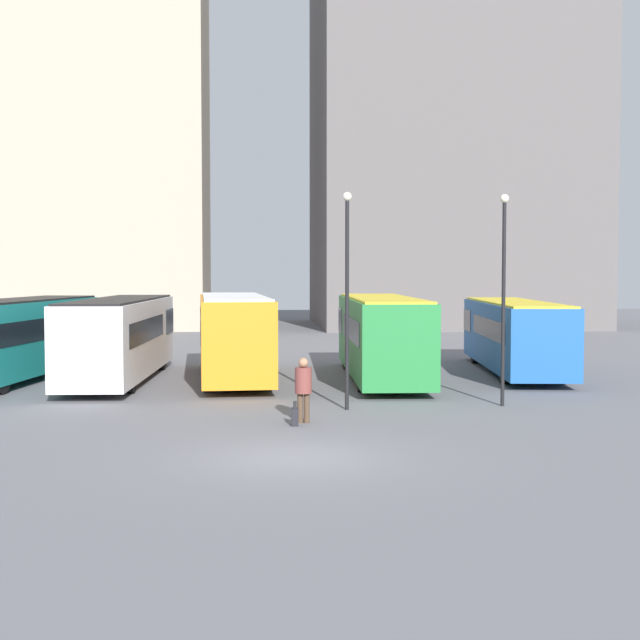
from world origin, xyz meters
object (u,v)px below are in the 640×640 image
at_px(bus_0, 17,336).
at_px(lamp_post_2, 347,285).
at_px(bus_1, 121,336).
at_px(lamp_post_3, 504,284).
at_px(traveler, 303,384).
at_px(bus_2, 233,334).
at_px(suitcase, 295,417).
at_px(bus_3, 381,334).
at_px(bus_4, 514,333).

xyz_separation_m(bus_0, lamp_post_2, (12.03, -8.37, 2.11)).
height_order(bus_1, lamp_post_3, lamp_post_3).
bearing_deg(traveler, lamp_post_3, -65.85).
xyz_separation_m(bus_2, suitcase, (1.87, -10.82, -1.55)).
bearing_deg(suitcase, bus_0, 44.54).
bearing_deg(bus_0, traveler, -126.54).
bearing_deg(lamp_post_2, traveler, -123.03).
relative_size(bus_1, lamp_post_2, 1.84).
height_order(bus_0, suitcase, bus_0).
xyz_separation_m(bus_1, lamp_post_2, (8.00, -8.18, 2.10)).
height_order(bus_2, suitcase, bus_2).
bearing_deg(bus_0, lamp_post_2, -116.14).
xyz_separation_m(bus_3, lamp_post_2, (-2.20, -7.73, 2.08)).
height_order(traveler, lamp_post_3, lamp_post_3).
xyz_separation_m(bus_2, lamp_post_3, (8.60, -7.70, 2.05)).
relative_size(traveler, lamp_post_3, 0.28).
bearing_deg(suitcase, traveler, -28.94).
bearing_deg(bus_2, bus_3, -96.94).
relative_size(bus_1, bus_4, 0.99).
distance_m(bus_1, suitcase, 12.66).
xyz_separation_m(bus_1, bus_3, (10.20, -0.46, 0.02)).
height_order(bus_1, traveler, bus_1).
bearing_deg(traveler, suitcase, 151.06).
distance_m(bus_0, lamp_post_3, 18.91).
bearing_deg(bus_2, lamp_post_3, -135.06).
bearing_deg(lamp_post_3, bus_0, 154.90).
bearing_deg(lamp_post_3, bus_3, 110.87).
distance_m(bus_0, bus_2, 8.42).
relative_size(bus_0, suitcase, 17.88).
height_order(bus_2, bus_4, bus_2).
xyz_separation_m(bus_4, traveler, (-9.61, -11.90, -0.56)).
bearing_deg(bus_1, bus_2, -88.42).
height_order(bus_3, traveler, bus_3).
bearing_deg(traveler, bus_4, -37.24).
xyz_separation_m(traveler, suitcase, (-0.26, -0.44, -0.84)).
height_order(bus_0, lamp_post_3, lamp_post_3).
distance_m(bus_1, lamp_post_3, 15.29).
xyz_separation_m(bus_0, bus_2, (8.42, -0.27, 0.07)).
height_order(bus_4, traveler, bus_4).
bearing_deg(bus_1, bus_4, -82.24).
relative_size(bus_1, bus_2, 1.10).
bearing_deg(lamp_post_2, bus_3, 74.13).
bearing_deg(lamp_post_3, bus_1, 149.08).
bearing_deg(lamp_post_3, traveler, -157.53).
bearing_deg(lamp_post_2, bus_0, 145.15).
xyz_separation_m(traveler, lamp_post_3, (6.46, 2.67, 2.76)).
bearing_deg(bus_4, traveler, 147.06).
xyz_separation_m(bus_3, suitcase, (-3.94, -10.44, -1.52)).
bearing_deg(bus_2, bus_4, -85.84).
distance_m(bus_4, traveler, 15.30).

